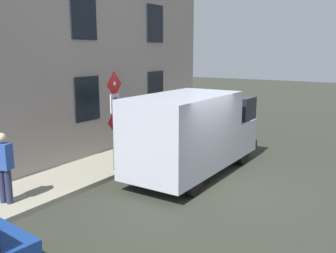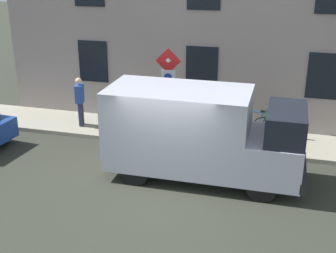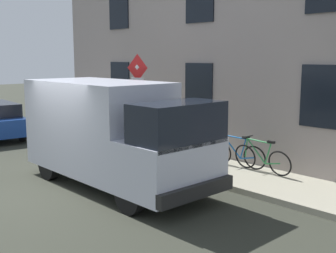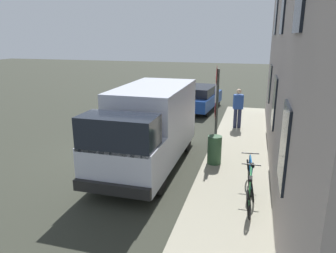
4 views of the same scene
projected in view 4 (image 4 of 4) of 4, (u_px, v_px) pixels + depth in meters
name	position (u px, v px, depth m)	size (l,w,h in m)	color
ground_plane	(131.00, 155.00, 11.11)	(80.00, 80.00, 0.00)	#2F3228
sidewalk_slab	(236.00, 164.00, 10.15)	(2.04, 16.52, 0.14)	#9C9682
building_facade	(292.00, 61.00, 8.88)	(0.75, 14.52, 6.71)	gray
sign_post_stacked	(216.00, 100.00, 10.47)	(0.18, 0.56, 2.90)	#474C47
delivery_van	(148.00, 126.00, 9.85)	(2.00, 5.33, 2.50)	silver
parked_hatchback	(199.00, 97.00, 17.54)	(2.12, 4.15, 1.38)	navy
bicycle_green	(249.00, 192.00, 7.38)	(0.46, 1.71, 0.89)	black
bicycle_blue	(250.00, 178.00, 8.12)	(0.46, 1.72, 0.89)	black
pedestrian	(238.00, 107.00, 13.65)	(0.45, 0.35, 1.72)	#262B47
litter_bin	(214.00, 150.00, 9.89)	(0.44, 0.44, 0.90)	#2D5133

